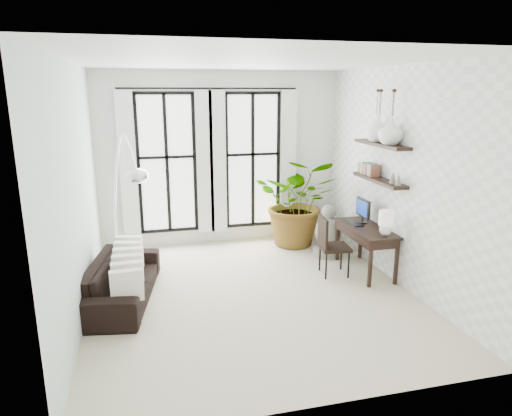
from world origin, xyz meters
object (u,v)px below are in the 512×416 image
object	(u,v)px
plant	(298,202)
desk	(368,231)
buddha	(328,234)
sofa	(122,280)
arc_lamp	(123,170)
desk_chair	(329,242)

from	to	relation	value
plant	desk	bearing A→B (deg)	-69.48
desk	buddha	world-z (taller)	desk
sofa	desk	bearing A→B (deg)	-79.11
arc_lamp	buddha	size ratio (longest dim) A/B	2.42
plant	desk	world-z (taller)	plant
sofa	buddha	world-z (taller)	buddha
desk	arc_lamp	xyz separation A→B (m)	(-3.64, 0.51, 1.03)
arc_lamp	buddha	world-z (taller)	arc_lamp
desk_chair	buddha	xyz separation A→B (m)	(0.33, 0.82, -0.15)
plant	arc_lamp	size ratio (longest dim) A/B	0.74
plant	desk	xyz separation A→B (m)	(0.60, -1.61, -0.13)
plant	buddha	xyz separation A→B (m)	(0.32, -0.71, -0.44)
plant	desk_chair	bearing A→B (deg)	-90.03
sofa	buddha	bearing A→B (deg)	-64.53
sofa	desk_chair	world-z (taller)	desk_chair
buddha	sofa	bearing A→B (deg)	-164.45
desk	desk_chair	world-z (taller)	desk
sofa	desk_chair	xyz separation A→B (m)	(3.14, 0.14, 0.25)
desk	desk_chair	xyz separation A→B (m)	(-0.60, 0.08, -0.16)
desk	sofa	bearing A→B (deg)	-179.02
desk_chair	arc_lamp	xyz separation A→B (m)	(-3.04, 0.43, 1.20)
desk_chair	desk	bearing A→B (deg)	-1.63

